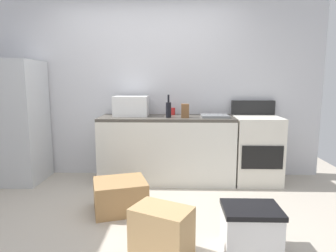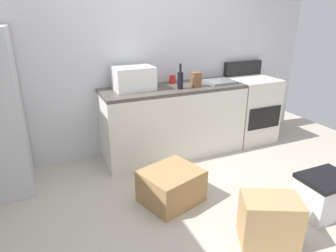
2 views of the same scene
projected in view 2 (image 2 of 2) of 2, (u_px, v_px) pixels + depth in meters
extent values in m
plane|color=#B2A899|center=(197.00, 209.00, 2.85)|extent=(6.00, 6.00, 0.00)
cube|color=silver|center=(140.00, 52.00, 3.71)|extent=(5.00, 0.10, 2.60)
cube|color=silver|center=(173.00, 123.00, 3.83)|extent=(1.80, 0.60, 0.86)
cube|color=#4C473F|center=(174.00, 88.00, 3.67)|extent=(1.80, 0.60, 0.04)
cube|color=silver|center=(250.00, 109.00, 4.28)|extent=(0.60, 0.60, 0.90)
cube|color=black|center=(265.00, 118.00, 4.03)|extent=(0.52, 0.02, 0.30)
cube|color=black|center=(243.00, 68.00, 4.31)|extent=(0.60, 0.08, 0.20)
cube|color=white|center=(134.00, 78.00, 3.49)|extent=(0.46, 0.34, 0.27)
cube|color=slate|center=(220.00, 82.00, 3.86)|extent=(0.36, 0.32, 0.03)
cylinder|color=black|center=(180.00, 81.00, 3.53)|extent=(0.07, 0.07, 0.20)
cylinder|color=black|center=(180.00, 68.00, 3.48)|extent=(0.03, 0.03, 0.10)
cylinder|color=red|center=(173.00, 79.00, 3.84)|extent=(0.08, 0.08, 0.10)
cube|color=brown|center=(196.00, 80.00, 3.62)|extent=(0.10, 0.10, 0.18)
cube|color=#A37A4C|center=(171.00, 186.00, 2.92)|extent=(0.66, 0.61, 0.33)
cube|color=tan|center=(269.00, 220.00, 2.38)|extent=(0.54, 0.47, 0.41)
cube|color=silver|center=(323.00, 197.00, 2.74)|extent=(0.44, 0.34, 0.34)
cube|color=black|center=(327.00, 179.00, 2.67)|extent=(0.46, 0.36, 0.04)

